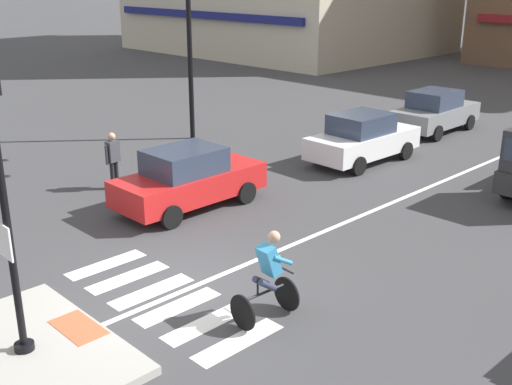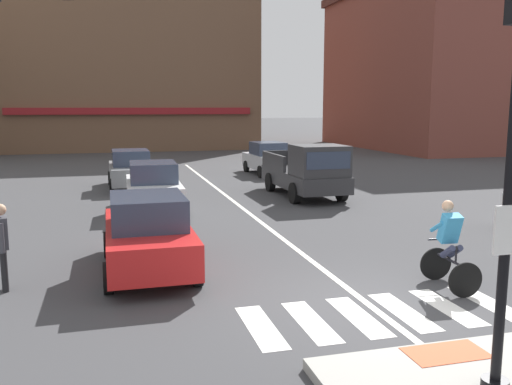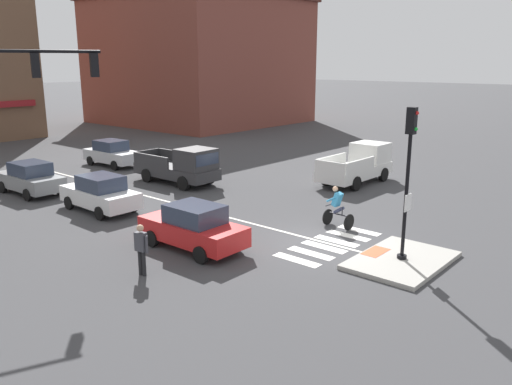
# 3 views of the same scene
# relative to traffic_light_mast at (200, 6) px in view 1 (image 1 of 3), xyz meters

# --- Properties ---
(ground_plane) EXTENTS (300.00, 300.00, 0.00)m
(ground_plane) POSITION_rel_traffic_light_mast_xyz_m (8.02, -7.27, -4.89)
(ground_plane) COLOR #3D3D3F
(traffic_island) EXTENTS (3.86, 2.63, 0.15)m
(traffic_island) POSITION_rel_traffic_light_mast_xyz_m (8.02, -10.48, -4.81)
(traffic_island) COLOR #A3A099
(traffic_island) RESTS_ON ground
(tactile_pad_front) EXTENTS (1.10, 0.60, 0.01)m
(tactile_pad_front) POSITION_rel_traffic_light_mast_xyz_m (8.02, -9.51, -4.73)
(tactile_pad_front) COLOR #DB5B38
(tactile_pad_front) RESTS_ON traffic_island
(crosswalk_stripe_a) EXTENTS (0.44, 1.80, 0.01)m
(crosswalk_stripe_a) POSITION_rel_traffic_light_mast_xyz_m (5.92, -7.68, -4.88)
(crosswalk_stripe_a) COLOR silver
(crosswalk_stripe_a) RESTS_ON ground
(crosswalk_stripe_b) EXTENTS (0.44, 1.80, 0.01)m
(crosswalk_stripe_b) POSITION_rel_traffic_light_mast_xyz_m (6.76, -7.68, -4.88)
(crosswalk_stripe_b) COLOR silver
(crosswalk_stripe_b) RESTS_ON ground
(crosswalk_stripe_c) EXTENTS (0.44, 1.80, 0.01)m
(crosswalk_stripe_c) POSITION_rel_traffic_light_mast_xyz_m (7.60, -7.68, -4.88)
(crosswalk_stripe_c) COLOR silver
(crosswalk_stripe_c) RESTS_ON ground
(crosswalk_stripe_d) EXTENTS (0.44, 1.80, 0.01)m
(crosswalk_stripe_d) POSITION_rel_traffic_light_mast_xyz_m (8.44, -7.68, -4.88)
(crosswalk_stripe_d) COLOR silver
(crosswalk_stripe_d) RESTS_ON ground
(crosswalk_stripe_e) EXTENTS (0.44, 1.80, 0.01)m
(crosswalk_stripe_e) POSITION_rel_traffic_light_mast_xyz_m (9.28, -7.68, -4.88)
(crosswalk_stripe_e) COLOR silver
(crosswalk_stripe_e) RESTS_ON ground
(crosswalk_stripe_f) EXTENTS (0.44, 1.80, 0.01)m
(crosswalk_stripe_f) POSITION_rel_traffic_light_mast_xyz_m (10.11, -7.68, -4.88)
(crosswalk_stripe_f) COLOR silver
(crosswalk_stripe_f) RESTS_ON ground
(lane_centre_line) EXTENTS (0.14, 28.00, 0.01)m
(lane_centre_line) POSITION_rel_traffic_light_mast_xyz_m (8.02, 2.73, -4.88)
(lane_centre_line) COLOR silver
(lane_centre_line) RESTS_ON ground
(traffic_light_mast) EXTENTS (4.48, 1.97, 7.11)m
(traffic_light_mast) POSITION_rel_traffic_light_mast_xyz_m (0.00, 0.00, 0.00)
(traffic_light_mast) COLOR black
(traffic_light_mast) RESTS_ON ground
(car_red_westbound_near) EXTENTS (1.86, 4.11, 1.64)m
(car_red_westbound_near) POSITION_rel_traffic_light_mast_xyz_m (4.42, -4.20, -4.08)
(car_red_westbound_near) COLOR red
(car_red_westbound_near) RESTS_ON ground
(car_white_westbound_far) EXTENTS (1.91, 4.13, 1.64)m
(car_white_westbound_far) POSITION_rel_traffic_light_mast_xyz_m (5.05, 2.57, -4.08)
(car_white_westbound_far) COLOR white
(car_white_westbound_far) RESTS_ON ground
(car_grey_westbound_distant) EXTENTS (1.91, 4.13, 1.64)m
(car_grey_westbound_distant) POSITION_rel_traffic_light_mast_xyz_m (4.51, 7.98, -4.08)
(car_grey_westbound_distant) COLOR slate
(car_grey_westbound_distant) RESTS_ON ground
(cyclist) EXTENTS (0.73, 1.13, 1.68)m
(cyclist) POSITION_rel_traffic_light_mast_xyz_m (9.91, -6.76, -4.02)
(cyclist) COLOR black
(cyclist) RESTS_ON ground
(pedestrian_at_curb_left) EXTENTS (0.28, 0.54, 1.67)m
(pedestrian_at_curb_left) POSITION_rel_traffic_light_mast_xyz_m (1.71, -4.77, -3.91)
(pedestrian_at_curb_left) COLOR black
(pedestrian_at_curb_left) RESTS_ON ground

